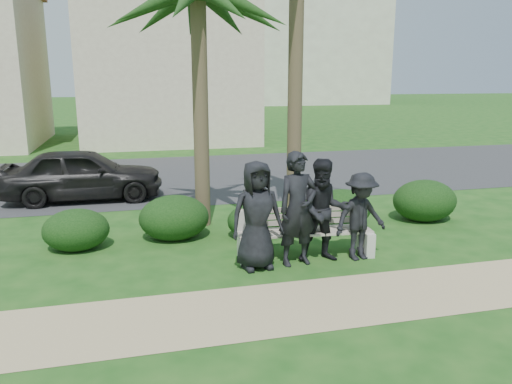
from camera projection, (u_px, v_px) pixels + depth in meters
ground at (306, 257)px, 8.83m from camera, size 160.00×160.00×0.00m
footpath at (349, 299)px, 7.13m from camera, size 30.00×1.60×0.01m
asphalt_street at (224, 174)px, 16.39m from camera, size 160.00×8.00×0.01m
stucco_bldg_right at (166, 66)px, 24.78m from camera, size 8.40×8.40×7.30m
park_bench at (305, 236)px, 8.78m from camera, size 2.42×0.76×0.83m
man_a at (257, 215)px, 8.13m from camera, size 0.94×0.66×1.81m
man_b at (298, 209)px, 8.28m from camera, size 0.76×0.56×1.93m
man_c at (324, 211)px, 8.46m from camera, size 0.96×0.80×1.78m
man_d at (361, 217)px, 8.56m from camera, size 1.08×0.74×1.53m
hedge_a at (76, 229)px, 9.15m from camera, size 1.19×0.99×0.78m
hedge_b at (174, 216)px, 9.76m from camera, size 1.37×1.13×0.89m
hedge_c at (254, 220)px, 9.87m from camera, size 1.08×0.89×0.70m
hedge_d at (342, 207)px, 10.56m from camera, size 1.27×1.05×0.83m
hedge_f at (425, 199)px, 11.04m from camera, size 1.42×1.18×0.93m
car_a at (83, 174)px, 12.80m from camera, size 3.99×1.66×1.35m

